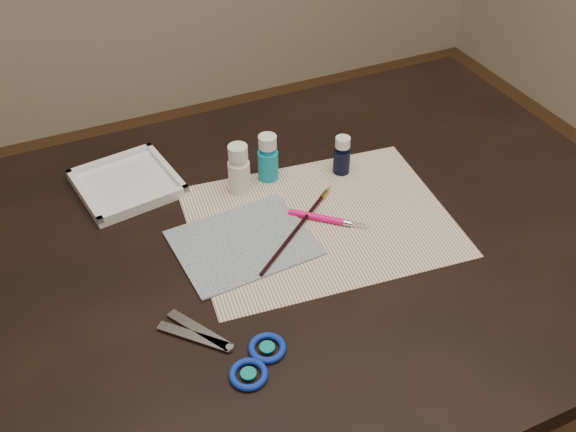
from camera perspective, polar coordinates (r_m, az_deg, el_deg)
name	(u,v)px	position (r m, az deg, el deg)	size (l,w,h in m)	color
table	(288,374)	(1.36, 0.00, -13.83)	(1.30, 0.90, 0.75)	black
paper	(320,221)	(1.11, 2.88, -0.44)	(0.44, 0.34, 0.00)	white
canvas	(243,243)	(1.07, -3.98, -2.38)	(0.22, 0.18, 0.00)	#112137
paint_bottle_white	(239,169)	(1.16, -4.39, 4.19)	(0.04, 0.04, 0.10)	white
paint_bottle_cyan	(268,158)	(1.18, -1.81, 5.19)	(0.04, 0.04, 0.09)	teal
paint_bottle_navy	(342,155)	(1.21, 4.82, 5.40)	(0.03, 0.03, 0.08)	black
paintbrush	(299,226)	(1.09, 0.98, -0.91)	(0.26, 0.01, 0.01)	black
craft_knife	(329,220)	(1.11, 3.70, -0.32)	(0.15, 0.01, 0.01)	#FF0A71
scissors	(216,347)	(0.92, -6.44, -11.47)	(0.21, 0.11, 0.01)	silver
palette_tray	(127,183)	(1.22, -14.13, 2.88)	(0.17, 0.17, 0.02)	white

